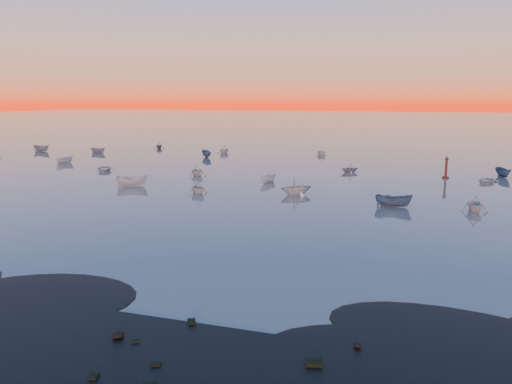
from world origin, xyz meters
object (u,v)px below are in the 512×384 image
at_px(boat_near_center, 393,207).
at_px(boat_near_left, 104,171).
at_px(channel_marker, 446,169).
at_px(boat_near_right, 474,211).

bearing_deg(boat_near_center, boat_near_left, 72.36).
height_order(boat_near_center, channel_marker, channel_marker).
bearing_deg(channel_marker, boat_near_right, -85.56).
relative_size(boat_near_center, boat_near_right, 1.08).
bearing_deg(boat_near_left, boat_near_right, -41.36).
relative_size(boat_near_left, channel_marker, 1.30).
distance_m(boat_near_center, channel_marker, 23.74).
distance_m(boat_near_center, boat_near_right, 8.31).
height_order(boat_near_left, boat_near_right, boat_near_right).
relative_size(boat_near_right, channel_marker, 1.10).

